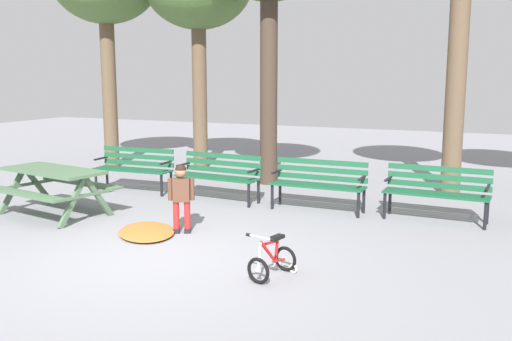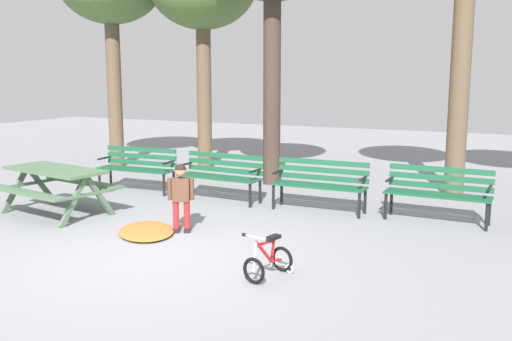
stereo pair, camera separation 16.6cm
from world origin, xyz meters
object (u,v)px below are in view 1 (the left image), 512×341
at_px(park_bench_right, 319,181).
at_px(child_standing, 181,193).
at_px(picnic_table, 53,179).
at_px(kids_bicycle, 273,260).
at_px(park_bench_left, 219,173).
at_px(park_bench_far_right, 437,189).
at_px(park_bench_far_left, 135,166).

xyz_separation_m(park_bench_right, child_standing, (-1.39, -2.15, 0.08)).
bearing_deg(picnic_table, kids_bicycle, -15.60).
relative_size(picnic_table, park_bench_right, 1.26).
distance_m(child_standing, kids_bicycle, 2.29).
bearing_deg(picnic_table, park_bench_right, 28.64).
height_order(park_bench_left, park_bench_right, same).
bearing_deg(park_bench_right, kids_bicycle, -80.81).
bearing_deg(kids_bicycle, park_bench_far_right, 68.22).
relative_size(picnic_table, park_bench_far_left, 1.24).
bearing_deg(park_bench_far_left, kids_bicycle, -37.78).
relative_size(park_bench_far_right, child_standing, 1.60).
bearing_deg(kids_bicycle, park_bench_left, 126.32).
distance_m(park_bench_far_left, child_standing, 3.26).
bearing_deg(picnic_table, park_bench_left, 46.90).
distance_m(park_bench_far_right, kids_bicycle, 3.69).
bearing_deg(child_standing, park_bench_right, 57.13).
height_order(park_bench_left, child_standing, child_standing).
relative_size(park_bench_left, park_bench_far_right, 1.01).
bearing_deg(park_bench_far_left, picnic_table, -91.06).
relative_size(park_bench_left, kids_bicycle, 2.64).
bearing_deg(park_bench_far_right, park_bench_far_left, -179.47).
distance_m(picnic_table, park_bench_right, 4.38).
xyz_separation_m(picnic_table, child_standing, (2.46, -0.05, -0.00)).
relative_size(park_bench_left, park_bench_right, 1.02).
height_order(park_bench_right, kids_bicycle, park_bench_right).
xyz_separation_m(child_standing, kids_bicycle, (1.92, -1.18, -0.39)).
height_order(picnic_table, kids_bicycle, picnic_table).
xyz_separation_m(park_bench_right, kids_bicycle, (0.54, -3.32, -0.31)).
height_order(park_bench_far_left, park_bench_left, same).
xyz_separation_m(park_bench_far_left, park_bench_far_right, (5.71, 0.05, 0.00)).
distance_m(park_bench_left, park_bench_far_right, 3.80).
bearing_deg(child_standing, picnic_table, 178.90).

